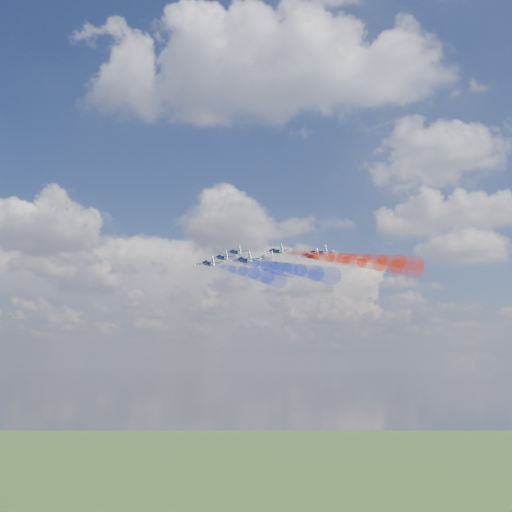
# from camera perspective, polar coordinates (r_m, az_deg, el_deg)

# --- Properties ---
(jet_lead) EXTENTS (13.13, 14.03, 6.51)m
(jet_lead) POSITION_cam_1_polar(r_m,az_deg,el_deg) (185.19, -1.99, 0.37)
(jet_lead) COLOR black
(trail_lead) EXTENTS (24.80, 35.80, 13.08)m
(trail_lead) POSITION_cam_1_polar(r_m,az_deg,el_deg) (162.07, 1.15, -0.09)
(trail_lead) COLOR white
(jet_inner_left) EXTENTS (13.13, 14.03, 6.51)m
(jet_inner_left) POSITION_cam_1_polar(r_m,az_deg,el_deg) (171.69, -3.27, -0.17)
(jet_inner_left) COLOR black
(trail_inner_left) EXTENTS (24.80, 35.80, 13.08)m
(trail_inner_left) POSITION_cam_1_polar(r_m,az_deg,el_deg) (148.38, -0.05, -0.76)
(trail_inner_left) COLOR #1B36EB
(jet_inner_right) EXTENTS (13.13, 14.03, 6.51)m
(jet_inner_right) POSITION_cam_1_polar(r_m,az_deg,el_deg) (177.51, 1.97, 0.46)
(jet_inner_right) COLOR black
(trail_inner_right) EXTENTS (24.80, 35.80, 13.08)m
(trail_inner_right) POSITION_cam_1_polar(r_m,az_deg,el_deg) (155.17, 5.84, -0.01)
(trail_inner_right) COLOR red
(jet_outer_left) EXTENTS (13.13, 14.03, 6.51)m
(jet_outer_left) POSITION_cam_1_polar(r_m,az_deg,el_deg) (159.87, -4.58, -0.74)
(jet_outer_left) COLOR black
(trail_outer_left) EXTENTS (24.80, 35.80, 13.08)m
(trail_outer_left) POSITION_cam_1_polar(r_m,az_deg,el_deg) (136.39, -1.29, -1.48)
(trail_outer_left) COLOR #1B36EB
(jet_center_third) EXTENTS (13.13, 14.03, 6.51)m
(jet_center_third) POSITION_cam_1_polar(r_m,az_deg,el_deg) (165.33, 1.03, -0.23)
(jet_center_third) COLOR black
(trail_center_third) EXTENTS (24.80, 35.80, 13.08)m
(trail_center_third) POSITION_cam_1_polar(r_m,az_deg,el_deg) (142.84, 5.08, -0.86)
(trail_center_third) COLOR white
(jet_outer_right) EXTENTS (13.13, 14.03, 6.51)m
(jet_outer_right) POSITION_cam_1_polar(r_m,az_deg,el_deg) (173.88, 6.09, 0.32)
(jet_outer_right) COLOR black
(trail_outer_right) EXTENTS (24.80, 35.80, 13.08)m
(trail_outer_right) POSITION_cam_1_polar(r_m,az_deg,el_deg) (152.48, 10.63, -0.18)
(trail_outer_right) COLOR red
(jet_rear_left) EXTENTS (13.13, 14.03, 6.51)m
(jet_rear_left) POSITION_cam_1_polar(r_m,az_deg,el_deg) (152.91, -1.10, -0.42)
(jet_rear_left) COLOR black
(trail_rear_left) EXTENTS (24.80, 35.80, 13.08)m
(trail_rear_left) POSITION_cam_1_polar(r_m,az_deg,el_deg) (130.04, 2.97, -1.13)
(trail_rear_left) COLOR #1B36EB
(jet_rear_right) EXTENTS (13.13, 14.03, 6.51)m
(jet_rear_right) POSITION_cam_1_polar(r_m,az_deg,el_deg) (160.36, 5.26, -0.03)
(jet_rear_right) COLOR black
(trail_rear_right) EXTENTS (24.80, 35.80, 13.08)m
(trail_rear_right) POSITION_cam_1_polar(r_m,az_deg,el_deg) (138.82, 10.12, -0.63)
(trail_rear_right) COLOR red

